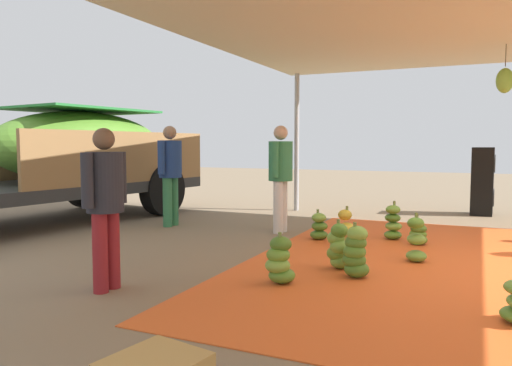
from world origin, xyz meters
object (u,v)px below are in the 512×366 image
banana_bunch_13 (346,229)px  worker_0 (105,196)px  banana_bunch_10 (280,261)px  worker_1 (170,168)px  banana_bunch_11 (319,227)px  cargo_truck_main (12,152)px  banana_bunch_3 (416,241)px  banana_bunch_4 (393,223)px  worker_2 (281,171)px  banana_bunch_2 (338,247)px  speaker_stack (483,181)px  banana_bunch_1 (356,253)px  banana_bunch_0 (418,232)px

banana_bunch_13 → worker_0: worker_0 is taller
banana_bunch_10 → worker_1: worker_1 is taller
banana_bunch_11 → cargo_truck_main: bearing=101.7°
banana_bunch_3 → banana_bunch_4: 1.36m
banana_bunch_4 → worker_2: worker_2 is taller
banana_bunch_2 → banana_bunch_3: 1.03m
speaker_stack → banana_bunch_2: bearing=164.9°
banana_bunch_3 → banana_bunch_10: (-1.50, 1.12, -0.02)m
banana_bunch_3 → worker_0: bearing=133.1°
banana_bunch_1 → banana_bunch_4: (2.25, -0.02, -0.02)m
cargo_truck_main → banana_bunch_2: bearing=-95.3°
banana_bunch_1 → worker_1: bearing=61.4°
banana_bunch_4 → banana_bunch_13: banana_bunch_4 is taller
banana_bunch_1 → worker_0: size_ratio=0.37×
banana_bunch_11 → worker_0: bearing=161.0°
banana_bunch_0 → worker_1: size_ratio=0.25×
banana_bunch_11 → banana_bunch_13: 0.56m
banana_bunch_1 → banana_bunch_2: banana_bunch_1 is taller
banana_bunch_0 → banana_bunch_13: 0.99m
banana_bunch_2 → worker_0: (-1.64, 1.79, 0.64)m
worker_0 → banana_bunch_13: bearing=-28.5°
banana_bunch_1 → worker_1: worker_1 is taller
banana_bunch_0 → banana_bunch_10: size_ratio=0.83×
banana_bunch_4 → banana_bunch_10: size_ratio=1.09×
banana_bunch_0 → speaker_stack: size_ratio=0.32×
speaker_stack → banana_bunch_3: bearing=171.3°
banana_bunch_0 → speaker_stack: bearing=-12.5°
worker_2 → speaker_stack: worker_2 is taller
banana_bunch_11 → worker_0: worker_0 is taller
banana_bunch_1 → banana_bunch_11: size_ratio=1.30×
banana_bunch_11 → banana_bunch_2: bearing=-155.8°
banana_bunch_10 → worker_1: size_ratio=0.30×
banana_bunch_4 → worker_2: size_ratio=0.33×
banana_bunch_10 → cargo_truck_main: (1.30, 5.25, 1.03)m
banana_bunch_2 → worker_2: worker_2 is taller
banana_bunch_11 → cargo_truck_main: (-1.02, 4.94, 1.07)m
banana_bunch_4 → speaker_stack: size_ratio=0.42×
banana_bunch_0 → worker_1: 4.06m
banana_bunch_3 → banana_bunch_13: (0.52, 0.96, -0.01)m
banana_bunch_0 → banana_bunch_1: size_ratio=0.74×
banana_bunch_1 → worker_2: worker_2 is taller
banana_bunch_0 → banana_bunch_1: bearing=168.7°
banana_bunch_10 → banana_bunch_1: bearing=-49.9°
cargo_truck_main → banana_bunch_13: bearing=-82.4°
banana_bunch_10 → banana_bunch_13: (2.02, -0.16, 0.01)m
banana_bunch_0 → worker_0: bearing=144.2°
banana_bunch_3 → speaker_stack: bearing=-8.7°
banana_bunch_3 → worker_0: 3.52m
banana_bunch_4 → cargo_truck_main: cargo_truck_main is taller
banana_bunch_10 → worker_0: size_ratio=0.33×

